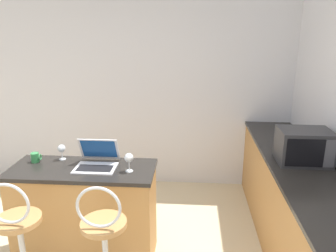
% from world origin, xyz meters
% --- Properties ---
extents(wall_back, '(12.00, 0.06, 2.60)m').
position_xyz_m(wall_back, '(0.00, 2.52, 1.30)').
color(wall_back, silver).
rests_on(wall_back, ground_plane).
extents(breakfast_bar, '(1.28, 0.52, 0.91)m').
position_xyz_m(breakfast_bar, '(-0.25, 0.88, 0.46)').
color(breakfast_bar, '#B27C42').
rests_on(breakfast_bar, ground_plane).
extents(counter_right, '(0.59, 3.02, 0.91)m').
position_xyz_m(counter_right, '(1.70, 1.00, 0.46)').
color(counter_right, '#B27C42').
rests_on(counter_right, ground_plane).
extents(bar_stool_near, '(0.40, 0.40, 1.06)m').
position_xyz_m(bar_stool_near, '(-0.57, 0.33, 0.51)').
color(bar_stool_near, silver).
rests_on(bar_stool_near, ground_plane).
extents(bar_stool_far, '(0.40, 0.40, 1.06)m').
position_xyz_m(bar_stool_far, '(0.08, 0.33, 0.51)').
color(bar_stool_far, silver).
rests_on(bar_stool_far, ground_plane).
extents(laptop, '(0.36, 0.33, 0.24)m').
position_xyz_m(laptop, '(-0.12, 0.94, 0.97)').
color(laptop, silver).
rests_on(laptop, breakfast_bar).
extents(microwave, '(0.45, 0.34, 0.31)m').
position_xyz_m(microwave, '(1.72, 1.15, 1.06)').
color(microwave, '#2D2D30').
rests_on(microwave, counter_right).
extents(mug_green, '(0.09, 0.07, 0.09)m').
position_xyz_m(mug_green, '(-0.71, 0.98, 0.95)').
color(mug_green, '#338447').
rests_on(mug_green, breakfast_bar).
extents(wine_glass_short, '(0.07, 0.07, 0.14)m').
position_xyz_m(wine_glass_short, '(-0.49, 1.06, 1.01)').
color(wine_glass_short, silver).
rests_on(wine_glass_short, breakfast_bar).
extents(wine_glass_tall, '(0.08, 0.08, 0.16)m').
position_xyz_m(wine_glass_tall, '(0.18, 0.84, 1.03)').
color(wine_glass_tall, silver).
rests_on(wine_glass_tall, breakfast_bar).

